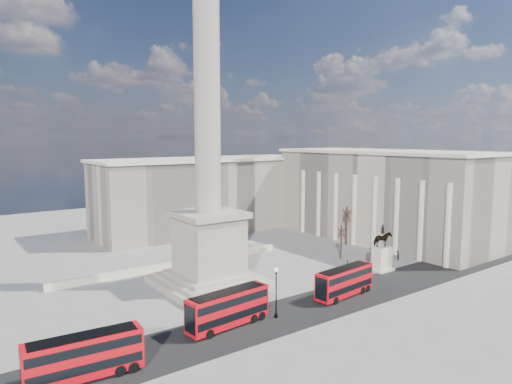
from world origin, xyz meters
The scene contains 17 objects.
ground centered at (0.00, 0.00, 0.00)m, with size 180.00×180.00×0.00m, color gray.
asphalt_road centered at (5.00, -10.00, 0.00)m, with size 120.00×9.00×0.01m, color black.
nelsons_column centered at (0.00, 5.00, 12.92)m, with size 14.00×14.00×49.85m.
balustrade_wall centered at (0.00, 16.00, 0.55)m, with size 40.00×0.60×1.10m, color beige.
building_east centered at (45.00, 10.00, 9.32)m, with size 19.00×46.00×18.60m.
building_northeast centered at (20.00, 40.00, 8.32)m, with size 51.00×17.00×16.60m.
red_bus_a centered at (-21.90, -10.95, 2.13)m, with size 10.18×3.17×4.06m.
red_bus_b centered at (-5.62, -8.90, 2.18)m, with size 10.41×3.34×4.15m.
red_bus_c centered at (12.31, -9.74, 2.07)m, with size 9.93×3.27×3.95m.
victorian_lamp centered at (0.28, -10.06, 3.59)m, with size 0.52×0.52×6.10m.
equestrian_statue centered at (25.98, -4.96, 2.56)m, with size 3.53×2.65×7.48m.
bare_tree_near centered at (40.14, -0.65, 5.79)m, with size 1.68×1.68×7.35m.
bare_tree_mid centered at (26.21, 4.06, 4.94)m, with size 1.65×1.65×6.27m.
bare_tree_far centered at (34.66, 10.62, 6.40)m, with size 1.99×1.99×8.12m.
pedestrian_walking centered at (22.17, -1.17, 0.76)m, with size 0.55×0.36×1.52m, color black.
pedestrian_standing centered at (33.45, -2.46, 0.83)m, with size 0.81×0.63×1.66m, color black.
pedestrian_crossing centered at (17.40, -5.99, 0.85)m, with size 1.00×0.41×1.70m, color black.
Camera 1 is at (-32.18, -50.48, 21.22)m, focal length 32.00 mm.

